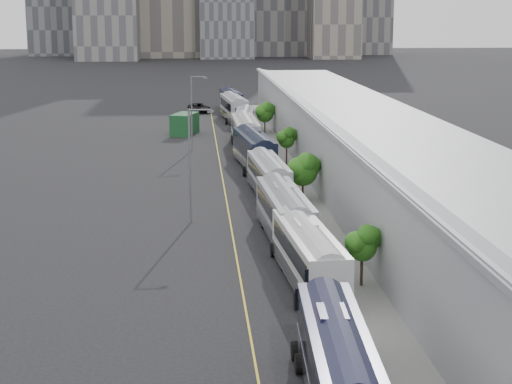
{
  "coord_description": "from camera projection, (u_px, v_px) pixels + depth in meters",
  "views": [
    {
      "loc": [
        -4.25,
        -15.84,
        16.67
      ],
      "look_at": [
        0.43,
        49.16,
        3.0
      ],
      "focal_mm": 60.0,
      "sensor_mm": 36.0,
      "label": 1
    }
  ],
  "objects": [
    {
      "name": "bus_1",
      "position": [
        337.0,
        370.0,
        36.89
      ],
      "size": [
        3.21,
        12.9,
        3.74
      ],
      "rotation": [
        0.0,
        0.0,
        -0.05
      ],
      "color": "black",
      "rests_on": "ground"
    },
    {
      "name": "bus_5",
      "position": [
        254.0,
        153.0,
        93.49
      ],
      "size": [
        4.04,
        13.78,
        3.97
      ],
      "rotation": [
        0.0,
        0.0,
        0.1
      ],
      "color": "black",
      "rests_on": "ground"
    },
    {
      "name": "bus_9",
      "position": [
        231.0,
        102.0,
        147.23
      ],
      "size": [
        3.63,
        13.13,
        3.79
      ],
      "rotation": [
        0.0,
        0.0,
        0.08
      ],
      "color": "black",
      "rests_on": "ground"
    },
    {
      "name": "tree_1",
      "position": [
        362.0,
        243.0,
        52.4
      ],
      "size": [
        1.81,
        1.81,
        3.79
      ],
      "color": "black",
      "rests_on": "ground"
    },
    {
      "name": "street_lamp_near",
      "position": [
        192.0,
        158.0,
        68.14
      ],
      "size": [
        2.04,
        0.22,
        9.29
      ],
      "color": "#59595E",
      "rests_on": "ground"
    },
    {
      "name": "lane_line",
      "position": [
        229.0,
        213.0,
        72.77
      ],
      "size": [
        0.12,
        160.0,
        0.02
      ],
      "primitive_type": "cube",
      "color": "gold",
      "rests_on": "ground"
    },
    {
      "name": "shipping_container",
      "position": [
        185.0,
        124.0,
        119.37
      ],
      "size": [
        4.17,
        6.2,
        2.95
      ],
      "primitive_type": "cube",
      "rotation": [
        0.0,
        0.0,
        -0.29
      ],
      "color": "#133D1D",
      "rests_on": "ground"
    },
    {
      "name": "bus_6",
      "position": [
        245.0,
        135.0,
        106.8
      ],
      "size": [
        3.07,
        13.88,
        4.05
      ],
      "rotation": [
        0.0,
        0.0,
        0.01
      ],
      "color": "silver",
      "rests_on": "ground"
    },
    {
      "name": "tree_2",
      "position": [
        303.0,
        167.0,
        76.77
      ],
      "size": [
        2.61,
        2.61,
        4.39
      ],
      "color": "black",
      "rests_on": "ground"
    },
    {
      "name": "bus_4",
      "position": [
        269.0,
        180.0,
        79.26
      ],
      "size": [
        3.23,
        12.52,
        3.62
      ],
      "rotation": [
        0.0,
        0.0,
        0.06
      ],
      "color": "#9EA0A7",
      "rests_on": "ground"
    },
    {
      "name": "bus_2",
      "position": [
        309.0,
        261.0,
        53.19
      ],
      "size": [
        3.4,
        12.86,
        3.72
      ],
      "rotation": [
        0.0,
        0.0,
        0.07
      ],
      "color": "silver",
      "rests_on": "ground"
    },
    {
      "name": "bus_8",
      "position": [
        234.0,
        110.0,
        134.87
      ],
      "size": [
        3.97,
        13.98,
        4.03
      ],
      "rotation": [
        0.0,
        0.0,
        0.09
      ],
      "color": "#A1A4AB",
      "rests_on": "ground"
    },
    {
      "name": "bus_3",
      "position": [
        285.0,
        218.0,
        63.99
      ],
      "size": [
        3.3,
        13.34,
        3.87
      ],
      "rotation": [
        0.0,
        0.0,
        0.05
      ],
      "color": "gray",
      "rests_on": "ground"
    },
    {
      "name": "tree_3",
      "position": [
        287.0,
        138.0,
        94.65
      ],
      "size": [
        1.85,
        1.85,
        4.1
      ],
      "color": "black",
      "rests_on": "ground"
    },
    {
      "name": "bus_7",
      "position": [
        244.0,
        123.0,
        119.85
      ],
      "size": [
        3.59,
        12.23,
        3.52
      ],
      "rotation": [
        0.0,
        0.0,
        -0.1
      ],
      "color": "gray",
      "rests_on": "ground"
    },
    {
      "name": "tree_4",
      "position": [
        265.0,
        111.0,
        119.88
      ],
      "size": [
        2.43,
        2.43,
        4.41
      ],
      "color": "black",
      "rests_on": "ground"
    },
    {
      "name": "sidewalk",
      "position": [
        350.0,
        210.0,
        73.49
      ],
      "size": [
        10.0,
        170.0,
        0.12
      ],
      "primitive_type": "cube",
      "color": "gray",
      "rests_on": "ground"
    },
    {
      "name": "depot",
      "position": [
        397.0,
        170.0,
        73.07
      ],
      "size": [
        12.45,
        160.4,
        7.2
      ],
      "color": "gray",
      "rests_on": "ground"
    },
    {
      "name": "street_lamp_far",
      "position": [
        193.0,
        108.0,
        104.29
      ],
      "size": [
        2.04,
        0.22,
        9.19
      ],
      "color": "#59595E",
      "rests_on": "ground"
    },
    {
      "name": "suv",
      "position": [
        200.0,
        108.0,
        146.12
      ],
      "size": [
        4.41,
        6.21,
        1.57
      ],
      "primitive_type": "imported",
      "rotation": [
        0.0,
        0.0,
        0.36
      ],
      "color": "black",
      "rests_on": "ground"
    }
  ]
}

